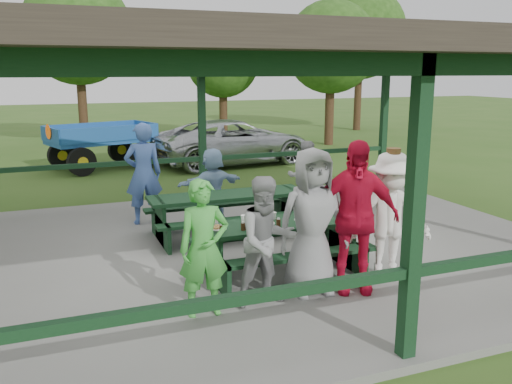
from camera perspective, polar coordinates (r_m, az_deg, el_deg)
name	(u,v)px	position (r m, az deg, el deg)	size (l,w,h in m)	color
ground	(265,251)	(9.09, 1.01, -6.27)	(90.00, 90.00, 0.00)	#32571B
concrete_slab	(266,249)	(9.07, 1.01, -5.97)	(10.00, 8.00, 0.10)	slate
pavilion_structure	(266,56)	(8.60, 1.09, 14.12)	(10.60, 8.60, 3.24)	black
picnic_table_near	(281,241)	(7.77, 2.62, -5.20)	(2.37, 1.39, 0.75)	black
picnic_table_far	(228,209)	(9.52, -2.94, -1.77)	(2.76, 1.39, 0.75)	black
table_setting	(273,220)	(7.67, 1.76, -2.95)	(2.42, 0.45, 0.10)	white
contestant_green	(204,248)	(6.39, -5.52, -5.90)	(0.60, 0.39, 1.64)	green
contestant_grey_left	(267,241)	(6.63, 1.16, -5.23)	(0.79, 0.61, 1.62)	gray
contestant_grey_mid	(312,222)	(6.98, 5.93, -3.13)	(0.93, 0.61, 1.91)	gray
contestant_red	(354,217)	(7.10, 10.26, -2.59)	(1.18, 0.49, 2.01)	red
contestant_white_fedora	(390,217)	(7.60, 13.92, -2.58)	(1.29, 0.95, 1.85)	white
spectator_lblue	(213,186)	(10.28, -4.57, 0.67)	(1.34, 0.43, 1.44)	#81A4C7
spectator_blue	(143,174)	(10.39, -11.76, 1.91)	(0.70, 0.46, 1.92)	#3E5DA3
spectator_grey	(305,177)	(11.09, 5.19, 1.63)	(0.72, 0.56, 1.47)	gray
pickup_truck	(234,142)	(17.50, -2.30, 5.30)	(2.37, 5.14, 1.43)	silver
farm_trailer	(102,145)	(17.28, -15.90, 4.78)	(4.20, 2.59, 1.46)	#1A4D92
tree_left	(77,31)	(23.13, -18.29, 15.82)	(4.23, 4.23, 6.61)	#311E13
tree_mid	(223,61)	(24.17, -3.53, 13.57)	(3.17, 3.17, 4.96)	#311E13
tree_right	(331,47)	(22.25, 7.93, 14.84)	(3.64, 3.64, 5.68)	#311E13
tree_far_right	(360,33)	(28.18, 10.93, 16.07)	(4.47, 4.47, 6.99)	#311E13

